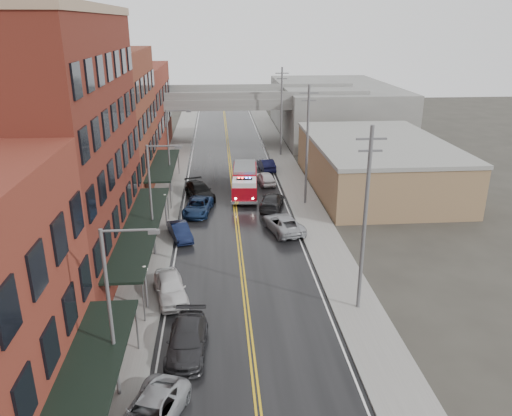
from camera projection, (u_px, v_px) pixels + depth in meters
road at (237, 225)px, 45.88m from camera, size 11.00×160.00×0.02m
sidewalk_left at (157, 226)px, 45.32m from camera, size 3.00×160.00×0.15m
sidewalk_right at (315, 222)px, 46.40m from camera, size 3.00×160.00×0.15m
curb_left at (175, 226)px, 45.44m from camera, size 0.30×160.00×0.15m
curb_right at (298, 222)px, 46.28m from camera, size 0.30×160.00×0.15m
brick_building_b at (52, 150)px, 35.22m from camera, size 9.00×20.00×18.00m
brick_building_c at (105, 124)px, 52.10m from camera, size 9.00×15.00×15.00m
brick_building_far at (132, 111)px, 68.98m from camera, size 9.00×20.00×12.00m
tan_building at (376, 166)px, 55.54m from camera, size 14.00×22.00×5.00m
right_far_block at (334, 109)px, 83.20m from camera, size 18.00×30.00×8.00m
awning_0 at (78, 406)px, 19.99m from camera, size 2.60×16.00×3.09m
awning_1 at (142, 226)px, 37.75m from camera, size 2.60×18.00×3.09m
awning_2 at (164, 165)px, 54.10m from camera, size 2.60×13.00×3.09m
globe_lamp_1 at (145, 277)px, 31.52m from camera, size 0.44×0.44×3.12m
globe_lamp_2 at (165, 203)px, 44.60m from camera, size 0.44×0.44×3.12m
street_lamp_0 at (115, 305)px, 23.03m from camera, size 2.64×0.22×9.00m
street_lamp_1 at (154, 194)px, 37.99m from camera, size 2.64×0.22×9.00m
street_lamp_2 at (171, 146)px, 52.94m from camera, size 2.64×0.22×9.00m
utility_pole_0 at (365, 218)px, 30.20m from camera, size 1.80×0.24×12.00m
utility_pole_1 at (307, 144)px, 48.89m from camera, size 1.80×0.24×12.00m
utility_pole_2 at (281, 110)px, 67.58m from camera, size 1.80×0.24×12.00m
overpass at (227, 105)px, 73.70m from camera, size 40.00×10.00×7.50m
fire_truck at (245, 181)px, 53.33m from camera, size 3.69×8.20×2.93m
parked_car_left_2 at (150, 415)px, 22.65m from camera, size 3.83×5.57×1.41m
parked_car_left_3 at (187, 340)px, 27.88m from camera, size 2.44×5.36×1.52m
parked_car_left_4 at (170, 287)px, 33.33m from camera, size 2.93×5.11×1.64m
parked_car_left_5 at (180, 231)px, 42.66m from camera, size 2.56×4.31×1.34m
parked_car_left_6 at (198, 206)px, 48.35m from camera, size 3.19×5.49×1.44m
parked_car_left_7 at (200, 191)px, 52.61m from camera, size 3.76×5.88×1.59m
parked_car_right_0 at (283, 223)px, 44.17m from camera, size 3.79×5.87×1.50m
parked_car_right_1 at (272, 201)px, 49.82m from camera, size 3.22×5.42×1.47m
parked_car_right_2 at (265, 178)px, 57.30m from camera, size 2.35×4.44×1.44m
parked_car_right_3 at (266, 165)px, 62.59m from camera, size 2.13×4.64×1.47m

